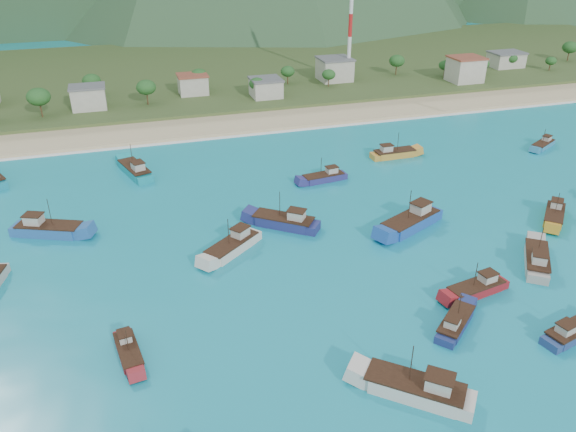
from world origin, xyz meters
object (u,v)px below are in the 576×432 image
object	(u,v)px
boat_11	(477,289)
boat_8	(417,390)
boat_2	(554,216)
boat_21	(285,222)
boat_23	(455,324)
boat_3	(394,154)
boat_19	(411,222)
boat_22	(48,230)
boat_15	(233,246)
boat_20	(537,261)
boat_26	(324,178)
boat_9	(135,171)
radio_tower	(351,14)
boat_27	(572,333)
boat_4	(543,145)
boat_14	(129,352)

from	to	relation	value
boat_11	boat_8	bearing A→B (deg)	119.85
boat_2	boat_11	xyz separation A→B (m)	(-26.92, -15.92, -0.03)
boat_21	boat_23	bearing A→B (deg)	-120.14
boat_3	boat_19	size ratio (longest dim) A/B	0.77
boat_11	boat_21	distance (m)	34.79
boat_22	boat_3	bearing A→B (deg)	124.88
boat_15	boat_23	distance (m)	37.28
boat_8	boat_20	bearing A→B (deg)	-18.21
boat_11	boat_26	distance (m)	45.13
boat_9	boat_11	size ratio (longest dim) A/B	1.22
boat_3	boat_19	bearing A→B (deg)	-21.82
boat_2	boat_3	distance (m)	39.13
boat_11	boat_26	bearing A→B (deg)	-1.04
radio_tower	boat_20	xyz separation A→B (m)	(-14.03, -112.16, -21.84)
radio_tower	boat_23	world-z (taller)	radio_tower
boat_11	boat_23	size ratio (longest dim) A/B	1.18
boat_23	boat_21	bearing A→B (deg)	162.19
boat_11	boat_2	bearing A→B (deg)	-69.83
boat_26	boat_27	world-z (taller)	boat_26
boat_21	boat_4	bearing A→B (deg)	-36.75
boat_21	boat_20	bearing A→B (deg)	-86.98
boat_15	boat_20	distance (m)	48.76
boat_23	boat_26	size ratio (longest dim) A/B	0.88
boat_23	radio_tower	bearing A→B (deg)	124.09
boat_2	boat_9	bearing A→B (deg)	12.57
radio_tower	boat_27	size ratio (longest dim) A/B	4.24
radio_tower	boat_15	size ratio (longest dim) A/B	3.79
boat_19	boat_23	world-z (taller)	boat_19
boat_3	boat_14	distance (m)	80.58
radio_tower	boat_22	distance (m)	120.68
boat_15	boat_21	size ratio (longest dim) A/B	0.94
boat_20	boat_26	xyz separation A→B (m)	(-20.82, 40.72, -0.17)
boat_21	radio_tower	bearing A→B (deg)	8.88
boat_3	boat_20	world-z (taller)	boat_20
radio_tower	boat_2	bearing A→B (deg)	-90.32
radio_tower	boat_2	world-z (taller)	radio_tower
radio_tower	boat_4	xyz separation A→B (m)	(22.68, -68.45, -22.10)
boat_14	radio_tower	bearing A→B (deg)	-132.42
boat_11	boat_27	size ratio (longest dim) A/B	1.04
boat_4	boat_3	bearing A→B (deg)	53.65
boat_14	boat_26	distance (m)	60.42
boat_2	boat_21	size ratio (longest dim) A/B	0.81
boat_8	boat_14	bearing A→B (deg)	102.22
boat_2	boat_20	world-z (taller)	boat_20
radio_tower	boat_11	distance (m)	121.18
boat_11	boat_15	xyz separation A→B (m)	(-31.70, 22.19, 0.17)
boat_9	boat_22	xyz separation A→B (m)	(-16.08, -22.39, 0.03)
boat_14	boat_2	bearing A→B (deg)	-177.69
boat_4	boat_26	bearing A→B (deg)	64.05
boat_4	boat_26	world-z (taller)	boat_26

